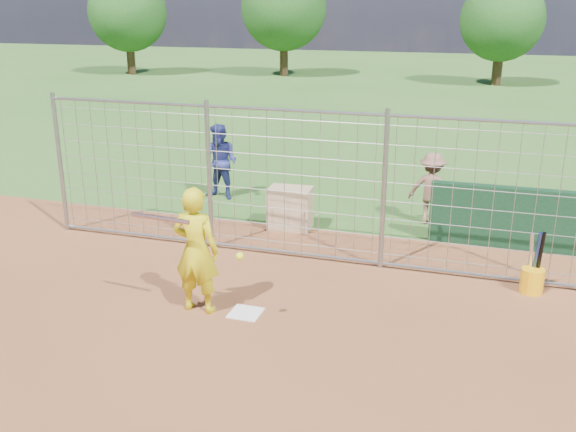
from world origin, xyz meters
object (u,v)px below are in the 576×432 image
(batter, at_px, (196,250))
(bystander_c, at_px, (432,189))
(bucket_with_bats, at_px, (533,277))
(bystander_a, at_px, (221,162))
(equipment_bin, at_px, (290,208))

(batter, xyz_separation_m, bystander_c, (2.70, 4.80, -0.20))
(bucket_with_bats, bearing_deg, bystander_a, 154.23)
(batter, height_order, bystander_c, batter)
(equipment_bin, relative_size, bucket_with_bats, 0.82)
(bystander_a, bearing_deg, equipment_bin, -27.60)
(bystander_a, height_order, bucket_with_bats, bystander_a)
(equipment_bin, bearing_deg, bystander_a, 141.44)
(equipment_bin, bearing_deg, batter, -96.46)
(batter, relative_size, bystander_a, 1.10)
(bystander_c, bearing_deg, batter, 67.37)
(bystander_a, distance_m, bucket_with_bats, 7.07)
(bystander_c, relative_size, equipment_bin, 1.76)
(bystander_c, xyz_separation_m, equipment_bin, (-2.52, -1.11, -0.31))
(equipment_bin, xyz_separation_m, bucket_with_bats, (4.30, -1.64, -0.15))
(bucket_with_bats, bearing_deg, batter, -155.40)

